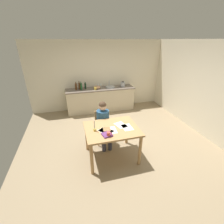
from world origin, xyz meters
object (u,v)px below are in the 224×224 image
(book_magazine, at_px, (107,135))
(bottle_vinegar, at_px, (79,86))
(book_cookery, at_px, (107,130))
(teacup_on_counter, at_px, (95,88))
(bottle_oil, at_px, (76,86))
(bottle_wine_red, at_px, (81,86))
(stovetop_kettle, at_px, (123,84))
(coffee_mug, at_px, (109,134))
(dining_table, at_px, (112,133))
(sink_unit, at_px, (110,87))
(person_seated, at_px, (104,121))
(candlestick, at_px, (95,128))
(chair_at_table, at_px, (102,125))
(bottle_sauce, at_px, (85,86))
(wine_glass_by_kettle, at_px, (98,85))
(wine_glass_near_sink, at_px, (101,84))
(mixing_bowl, at_px, (97,87))

(book_magazine, distance_m, bottle_vinegar, 3.12)
(book_cookery, distance_m, teacup_on_counter, 2.71)
(bottle_oil, xyz_separation_m, bottle_wine_red, (0.18, -0.07, 0.00))
(bottle_vinegar, distance_m, stovetop_kettle, 1.68)
(coffee_mug, xyz_separation_m, teacup_on_counter, (0.23, 2.94, 0.11))
(bottle_oil, xyz_separation_m, bottle_vinegar, (0.12, 0.01, 0.00))
(dining_table, relative_size, bottle_vinegar, 3.99)
(sink_unit, xyz_separation_m, stovetop_kettle, (0.51, -0.00, 0.08))
(bottle_oil, distance_m, bottle_vinegar, 0.12)
(person_seated, xyz_separation_m, sink_unit, (0.76, 2.22, 0.24))
(dining_table, xyz_separation_m, candlestick, (-0.38, -0.02, 0.19))
(dining_table, bearing_deg, chair_at_table, 95.13)
(bottle_vinegar, height_order, bottle_sauce, bottle_vinegar)
(bottle_oil, height_order, teacup_on_counter, bottle_oil)
(dining_table, relative_size, sink_unit, 3.29)
(wine_glass_by_kettle, bearing_deg, wine_glass_near_sink, 0.00)
(mixing_bowl, relative_size, teacup_on_counter, 1.97)
(person_seated, relative_size, teacup_on_counter, 9.15)
(candlestick, relative_size, book_magazine, 1.33)
(candlestick, relative_size, teacup_on_counter, 2.00)
(chair_at_table, height_order, teacup_on_counter, teacup_on_counter)
(sink_unit, xyz_separation_m, wine_glass_by_kettle, (-0.44, 0.15, 0.09))
(person_seated, relative_size, bottle_sauce, 4.52)
(book_cookery, distance_m, stovetop_kettle, 3.15)
(chair_at_table, height_order, wine_glass_by_kettle, wine_glass_by_kettle)
(coffee_mug, bearing_deg, dining_table, 64.70)
(bottle_oil, xyz_separation_m, teacup_on_counter, (0.67, -0.20, -0.07))
(sink_unit, relative_size, wine_glass_by_kettle, 2.34)
(chair_at_table, relative_size, bottle_wine_red, 2.89)
(bottle_oil, xyz_separation_m, mixing_bowl, (0.77, -0.09, -0.06))
(bottle_vinegar, xyz_separation_m, bottle_sauce, (0.22, 0.01, -0.01))
(bottle_sauce, height_order, mixing_bowl, bottle_sauce)
(sink_unit, height_order, wine_glass_near_sink, sink_unit)
(bottle_vinegar, bearing_deg, teacup_on_counter, -21.16)
(wine_glass_near_sink, bearing_deg, bottle_sauce, -172.62)
(coffee_mug, distance_m, wine_glass_by_kettle, 3.27)
(book_cookery, distance_m, bottle_wine_red, 2.85)
(sink_unit, height_order, bottle_oil, bottle_oil)
(coffee_mug, distance_m, sink_unit, 3.21)
(book_magazine, relative_size, bottle_wine_red, 0.65)
(teacup_on_counter, bearing_deg, bottle_oil, 163.34)
(dining_table, height_order, bottle_oil, bottle_oil)
(coffee_mug, distance_m, bottle_wine_red, 3.08)
(candlestick, bearing_deg, person_seated, 61.22)
(wine_glass_by_kettle, bearing_deg, sink_unit, -18.17)
(book_cookery, height_order, wine_glass_near_sink, wine_glass_near_sink)
(coffee_mug, xyz_separation_m, mixing_bowl, (0.33, 3.05, 0.11))
(wine_glass_near_sink, bearing_deg, bottle_oil, -174.09)
(bottle_oil, relative_size, mixing_bowl, 1.12)
(candlestick, distance_m, bottle_oil, 2.87)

